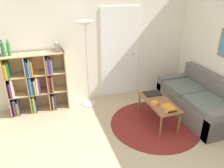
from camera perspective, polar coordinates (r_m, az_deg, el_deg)
wall_back at (r=4.75m, az=-4.36°, el=10.78°), size 7.35×0.11×2.60m
rug at (r=4.30m, az=11.05°, el=-10.14°), size 1.68×1.68×0.01m
bookshelf at (r=4.65m, az=-19.44°, el=0.01°), size 1.15×0.34×1.23m
floor_lamp at (r=4.34m, az=-6.82°, el=12.21°), size 0.33×0.33×1.79m
couch at (r=4.74m, az=21.88°, el=-4.24°), size 0.86×1.72×0.80m
coffee_table at (r=4.15m, az=12.06°, el=-5.14°), size 0.44×0.94×0.46m
laptop at (r=4.36m, az=10.55°, el=-2.45°), size 0.34×0.25×0.02m
bowl at (r=4.00m, az=11.09°, el=-4.94°), size 0.14×0.14×0.05m
book_stack_on_table at (r=3.89m, az=14.57°, el=-6.07°), size 0.18×0.23×0.06m
bottle_left at (r=4.42m, az=-26.63°, el=8.04°), size 0.06×0.06×0.30m
bottle_middle at (r=4.42m, az=-25.35°, el=8.25°), size 0.06×0.06×0.29m
vase_on_shelf at (r=4.41m, az=-14.11°, el=9.45°), size 0.09×0.09×0.18m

